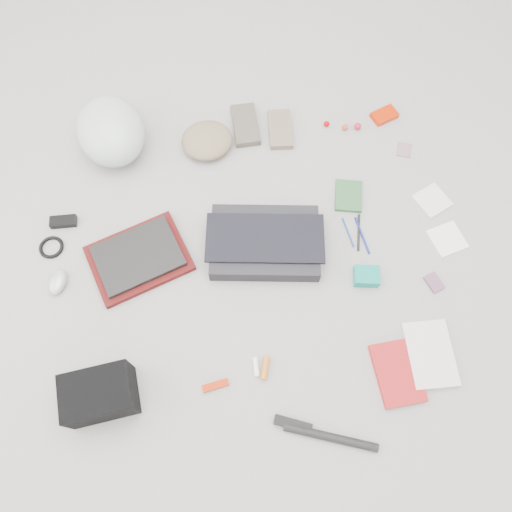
{
  "coord_description": "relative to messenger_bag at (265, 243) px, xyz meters",
  "views": [
    {
      "loc": [
        -0.1,
        -0.71,
        1.69
      ],
      "look_at": [
        0.0,
        0.0,
        0.05
      ],
      "focal_mm": 35.0,
      "sensor_mm": 36.0,
      "label": 1
    }
  ],
  "objects": [
    {
      "name": "ground_plane",
      "position": [
        -0.04,
        -0.06,
        -0.03
      ],
      "size": [
        4.0,
        4.0,
        0.0
      ],
      "primitive_type": "plane",
      "color": "gray"
    },
    {
      "name": "messenger_bag",
      "position": [
        0.0,
        0.0,
        0.0
      ],
      "size": [
        0.44,
        0.34,
        0.07
      ],
      "primitive_type": "cube",
      "rotation": [
        0.0,
        0.0,
        -0.16
      ],
      "color": "#232328",
      "rests_on": "ground_plane"
    },
    {
      "name": "bag_flap",
      "position": [
        0.0,
        0.0,
        0.04
      ],
      "size": [
        0.45,
        0.26,
        0.01
      ],
      "primitive_type": "cube",
      "rotation": [
        0.0,
        0.0,
        -0.16
      ],
      "color": "black",
      "rests_on": "messenger_bag"
    },
    {
      "name": "laptop_sleeve",
      "position": [
        -0.46,
        0.01,
        -0.02
      ],
      "size": [
        0.41,
        0.35,
        0.02
      ],
      "primitive_type": "cube",
      "rotation": [
        0.0,
        0.0,
        0.32
      ],
      "color": "#510F0F",
      "rests_on": "ground_plane"
    },
    {
      "name": "laptop",
      "position": [
        -0.46,
        0.01,
        0.0
      ],
      "size": [
        0.35,
        0.3,
        0.02
      ],
      "primitive_type": "cube",
      "rotation": [
        0.0,
        0.0,
        0.32
      ],
      "color": "black",
      "rests_on": "laptop_sleeve"
    },
    {
      "name": "bike_helmet",
      "position": [
        -0.53,
        0.53,
        0.06
      ],
      "size": [
        0.33,
        0.37,
        0.2
      ],
      "primitive_type": "ellipsoid",
      "rotation": [
        0.0,
        0.0,
        0.22
      ],
      "color": "silver",
      "rests_on": "ground_plane"
    },
    {
      "name": "beanie",
      "position": [
        -0.16,
        0.48,
        0.0
      ],
      "size": [
        0.23,
        0.22,
        0.07
      ],
      "primitive_type": "ellipsoid",
      "rotation": [
        0.0,
        0.0,
        0.13
      ],
      "color": "#827056",
      "rests_on": "ground_plane"
    },
    {
      "name": "mitten_left",
      "position": [
        0.0,
        0.55,
        -0.02
      ],
      "size": [
        0.1,
        0.2,
        0.03
      ],
      "primitive_type": "cube",
      "rotation": [
        0.0,
        0.0,
        0.01
      ],
      "color": "#575046",
      "rests_on": "ground_plane"
    },
    {
      "name": "mitten_right",
      "position": [
        0.14,
        0.51,
        -0.02
      ],
      "size": [
        0.11,
        0.19,
        0.03
      ],
      "primitive_type": "cube",
      "rotation": [
        0.0,
        0.0,
        -0.09
      ],
      "color": "#7D6C5A",
      "rests_on": "ground_plane"
    },
    {
      "name": "power_brick",
      "position": [
        -0.74,
        0.21,
        -0.02
      ],
      "size": [
        0.1,
        0.05,
        0.03
      ],
      "primitive_type": "cube",
      "rotation": [
        0.0,
        0.0,
        -0.04
      ],
      "color": "black",
      "rests_on": "ground_plane"
    },
    {
      "name": "cable_coil",
      "position": [
        -0.79,
        0.11,
        -0.03
      ],
      "size": [
        0.11,
        0.11,
        0.01
      ],
      "primitive_type": "torus",
      "rotation": [
        0.0,
        0.0,
        -0.26
      ],
      "color": "black",
      "rests_on": "ground_plane"
    },
    {
      "name": "mouse",
      "position": [
        -0.76,
        -0.04,
        -0.01
      ],
      "size": [
        0.09,
        0.11,
        0.04
      ],
      "primitive_type": "ellipsoid",
      "rotation": [
        0.0,
        0.0,
        -0.29
      ],
      "color": "#AFAEB6",
      "rests_on": "ground_plane"
    },
    {
      "name": "camera_bag",
      "position": [
        -0.6,
        -0.47,
        0.04
      ],
      "size": [
        0.23,
        0.17,
        0.14
      ],
      "primitive_type": "cube",
      "rotation": [
        0.0,
        0.0,
        0.09
      ],
      "color": "black",
      "rests_on": "ground_plane"
    },
    {
      "name": "multitool",
      "position": [
        -0.24,
        -0.48,
        -0.03
      ],
      "size": [
        0.09,
        0.04,
        0.01
      ],
      "primitive_type": "cube",
      "rotation": [
        0.0,
        0.0,
        0.14
      ],
      "color": "#AC1E00",
      "rests_on": "ground_plane"
    },
    {
      "name": "toiletry_tube_white",
      "position": [
        -0.1,
        -0.44,
        -0.02
      ],
      "size": [
        0.02,
        0.06,
        0.02
      ],
      "primitive_type": "cylinder",
      "rotation": [
        1.57,
        0.0,
        -0.03
      ],
      "color": "white",
      "rests_on": "ground_plane"
    },
    {
      "name": "toiletry_tube_orange",
      "position": [
        -0.07,
        -0.45,
        -0.02
      ],
      "size": [
        0.04,
        0.08,
        0.02
      ],
      "primitive_type": "cylinder",
      "rotation": [
        1.57,
        0.0,
        -0.3
      ],
      "color": "#C8651D",
      "rests_on": "ground_plane"
    },
    {
      "name": "u_lock",
      "position": [
        -0.01,
        -0.64,
        -0.02
      ],
      "size": [
        0.13,
        0.08,
        0.02
      ],
      "primitive_type": "cube",
      "rotation": [
        0.0,
        0.0,
        -0.4
      ],
      "color": "black",
      "rests_on": "ground_plane"
    },
    {
      "name": "bike_pump",
      "position": [
        0.11,
        -0.7,
        -0.02
      ],
      "size": [
        0.29,
        0.13,
        0.03
      ],
      "primitive_type": "cylinder",
      "rotation": [
        0.0,
        1.57,
        -0.36
      ],
      "color": "black",
      "rests_on": "ground_plane"
    },
    {
      "name": "book_red",
      "position": [
        0.37,
        -0.53,
        -0.02
      ],
      "size": [
        0.15,
        0.22,
        0.02
      ],
      "primitive_type": "cube",
      "rotation": [
        0.0,
        0.0,
        0.04
      ],
      "color": "red",
      "rests_on": "ground_plane"
    },
    {
      "name": "book_white",
      "position": [
        0.49,
        -0.48,
        -0.02
      ],
      "size": [
        0.16,
        0.24,
        0.02
      ],
      "primitive_type": "cube",
      "rotation": [
        0.0,
        0.0,
        -0.05
      ],
      "color": "silver",
      "rests_on": "ground_plane"
    },
    {
      "name": "notepad",
      "position": [
        0.35,
        0.16,
        -0.03
      ],
      "size": [
        0.13,
        0.16,
        0.02
      ],
      "primitive_type": "cube",
      "rotation": [
        0.0,
        0.0,
        -0.24
      ],
      "color": "#2B5930",
      "rests_on": "ground_plane"
    },
    {
      "name": "pen_blue",
      "position": [
        0.32,
        0.01,
        -0.03
      ],
      "size": [
        0.02,
        0.13,
        0.01
      ],
      "primitive_type": "cylinder",
      "rotation": [
        1.57,
        0.0,
        0.13
      ],
      "color": "navy",
      "rests_on": "ground_plane"
    },
    {
      "name": "pen_black",
      "position": [
        0.36,
        0.0,
        -0.03
      ],
      "size": [
        0.05,
        0.15,
        0.01
      ],
      "primitive_type": "cylinder",
      "rotation": [
        1.57,
        0.0,
        -0.24
      ],
      "color": "black",
      "rests_on": "ground_plane"
    },
    {
      "name": "pen_navy",
      "position": [
        0.37,
        -0.01,
        -0.03
      ],
      "size": [
        0.03,
        0.16,
        0.01
      ],
      "primitive_type": "cylinder",
      "rotation": [
        1.57,
        0.0,
        0.12
      ],
      "color": "navy",
      "rests_on": "ground_plane"
    },
    {
      "name": "accordion_wallet",
      "position": [
        0.34,
        -0.18,
        -0.01
      ],
      "size": [
        0.1,
        0.09,
        0.04
      ],
      "primitive_type": "cube",
      "rotation": [
        0.0,
        0.0,
        -0.18
      ],
      "color": "#099082",
      "rests_on": "ground_plane"
    },
    {
      "name": "card_deck",
      "position": [
        0.58,
        -0.23,
        -0.03
      ],
      "size": [
        0.07,
        0.08,
        0.01
      ],
      "primitive_type": "cube",
      "rotation": [
        0.0,
        0.0,
        0.34
      ],
      "color": "#7C4F6E",
      "rests_on": "ground_plane"
    },
    {
      "name": "napkin_top",
      "position": [
        0.68,
        0.1,
        -0.03
      ],
      "size": [
        0.15,
        0.15,
        0.01
      ],
      "primitive_type": "cube",
      "rotation": [
        0.0,
        0.0,
        0.42
      ],
      "color": "silver",
      "rests_on": "ground_plane"
    },
    {
      "name": "napkin_bottom",
      "position": [
        0.68,
        -0.07,
        -0.03
      ],
      "size": [
        0.14,
        0.14,
        0.01
      ],
      "primitive_type": "cube",
      "rotation": [
        0.0,
        0.0,
        0.24
      ],
      "color": "white",
      "rests_on": "ground_plane"
    },
    {
      "name": "lollipop_a",
      "position": [
        0.34,
        0.51,
        -0.02
      ],
      "size": [
        0.03,
        0.03,
        0.02
      ],
      "primitive_type": "sphere",
      "rotation": [
        0.0,
        0.0,
        -0.04
      ],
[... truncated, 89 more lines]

